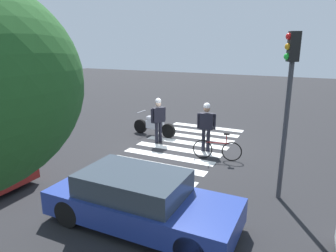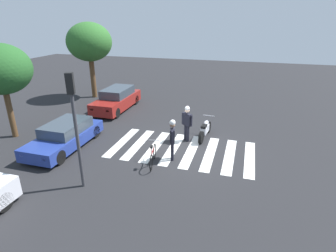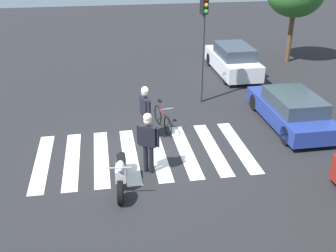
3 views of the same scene
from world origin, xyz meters
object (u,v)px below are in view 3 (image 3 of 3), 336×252
leaning_bicycle (163,119)px  car_blue_hatchback (291,110)px  police_motorcycle (121,172)px  car_white_van (233,60)px  officer_on_foot (148,138)px  officer_by_motorcycle (145,109)px  traffic_light_pole (203,33)px

leaning_bicycle → car_blue_hatchback: car_blue_hatchback is taller
police_motorcycle → car_white_van: 11.00m
officer_on_foot → car_blue_hatchback: bearing=113.2°
officer_by_motorcycle → traffic_light_pole: 4.35m
police_motorcycle → car_blue_hatchback: (-3.01, 6.35, 0.14)m
leaning_bicycle → officer_by_motorcycle: size_ratio=0.90×
officer_by_motorcycle → car_blue_hatchback: 5.37m
traffic_light_pole → leaning_bicycle: bearing=-40.9°
leaning_bicycle → officer_by_motorcycle: officer_by_motorcycle is taller
police_motorcycle → traffic_light_pole: size_ratio=0.50×
leaning_bicycle → officer_on_foot: officer_on_foot is taller
leaning_bicycle → car_blue_hatchback: bearing=84.8°
officer_on_foot → car_blue_hatchback: size_ratio=0.43×
car_white_van → traffic_light_pole: traffic_light_pole is taller
traffic_light_pole → officer_by_motorcycle: bearing=-42.1°
car_white_van → police_motorcycle: bearing=-33.8°
leaning_bicycle → officer_on_foot: (2.78, -0.85, 0.72)m
officer_on_foot → officer_by_motorcycle: officer_by_motorcycle is taller
car_white_van → traffic_light_pole: 4.73m
police_motorcycle → leaning_bicycle: bearing=153.7°
leaning_bicycle → traffic_light_pole: traffic_light_pole is taller
officer_by_motorcycle → car_blue_hatchback: bearing=92.6°
officer_on_foot → officer_by_motorcycle: 2.13m
police_motorcycle → traffic_light_pole: 7.22m
car_blue_hatchback → traffic_light_pole: size_ratio=1.01×
leaning_bicycle → traffic_light_pole: (-2.29, 1.98, 2.49)m
officer_on_foot → traffic_light_pole: 6.07m
car_blue_hatchback → traffic_light_pole: (-2.71, -2.67, 2.28)m
police_motorcycle → car_white_van: size_ratio=0.49×
police_motorcycle → car_white_van: (-9.14, 6.12, 0.24)m
car_white_van → traffic_light_pole: size_ratio=1.02×
officer_on_foot → police_motorcycle: bearing=-52.3°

